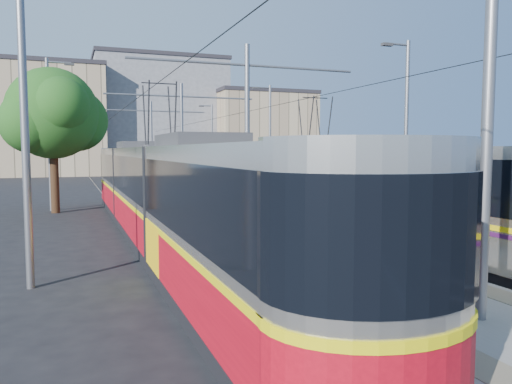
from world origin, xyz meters
name	(u,v)px	position (x,y,z in m)	size (l,w,h in m)	color
ground	(355,280)	(0.00, 0.00, 0.00)	(160.00, 160.00, 0.00)	black
platform	(194,204)	(0.00, 17.00, 0.15)	(4.00, 50.00, 0.30)	gray
tactile_strip_left	(168,203)	(-1.45, 17.00, 0.30)	(0.70, 50.00, 0.01)	gray
tactile_strip_right	(219,201)	(1.45, 17.00, 0.30)	(0.70, 50.00, 0.01)	gray
rails	(194,207)	(0.00, 17.00, 0.02)	(8.71, 70.00, 0.03)	gray
track_arrow	(266,342)	(-3.60, -3.00, 0.01)	(1.20, 5.00, 0.01)	silver
tram_left	(161,193)	(-3.60, 6.91, 1.71)	(2.43, 27.69, 5.50)	black
tram_right	(314,181)	(3.60, 9.23, 1.86)	(2.43, 31.21, 5.50)	black
catenary	(206,124)	(0.00, 14.15, 4.52)	(9.20, 70.00, 7.00)	slate
street_lamps	(178,135)	(0.00, 21.00, 4.18)	(15.18, 38.22, 8.00)	slate
shelter	(215,186)	(-0.14, 12.15, 1.53)	(0.98, 1.22, 2.34)	black
tree	(59,116)	(-6.98, 17.16, 4.98)	(5.07, 4.69, 7.37)	#382314
building_left	(39,120)	(-10.00, 60.00, 7.10)	(16.32, 12.24, 14.19)	tan
building_centre	(158,116)	(6.00, 64.00, 8.21)	(18.36, 14.28, 16.41)	gray
building_right	(261,132)	(20.00, 58.00, 5.87)	(14.28, 10.20, 11.71)	tan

